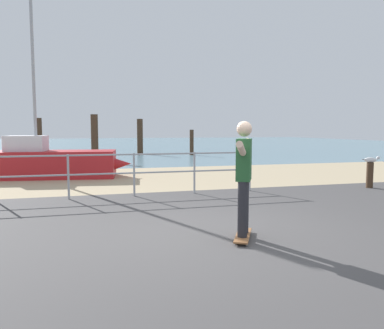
% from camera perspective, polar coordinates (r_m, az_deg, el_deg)
% --- Properties ---
extents(ground_plane, '(24.00, 10.00, 0.04)m').
position_cam_1_polar(ground_plane, '(5.08, 7.94, -13.34)').
color(ground_plane, '#474444').
rests_on(ground_plane, ground).
extents(beach_strip, '(24.00, 6.00, 0.04)m').
position_cam_1_polar(beach_strip, '(12.66, -6.55, -2.01)').
color(beach_strip, tan).
rests_on(beach_strip, ground).
extents(sea_surface, '(72.00, 50.00, 0.04)m').
position_cam_1_polar(sea_surface, '(40.49, -12.70, 2.98)').
color(sea_surface, slate).
rests_on(sea_surface, ground).
extents(railing_fence, '(10.49, 0.05, 1.05)m').
position_cam_1_polar(railing_fence, '(9.13, -22.77, -0.89)').
color(railing_fence, '#9EA0A5').
rests_on(railing_fence, ground).
extents(sailboat, '(5.05, 1.99, 5.69)m').
position_cam_1_polar(sailboat, '(13.27, -20.35, 0.31)').
color(sailboat, '#B21E23').
rests_on(sailboat, ground).
extents(skateboard, '(0.55, 0.80, 0.08)m').
position_cam_1_polar(skateboard, '(5.70, 7.65, -10.53)').
color(skateboard, brown).
rests_on(skateboard, ground).
extents(skateboarder, '(0.76, 1.32, 1.65)m').
position_cam_1_polar(skateboarder, '(5.51, 7.78, -1.00)').
color(skateboarder, '#26262B').
rests_on(skateboarder, skateboard).
extents(bollard_short, '(0.18, 0.18, 0.71)m').
position_cam_1_polar(bollard_short, '(11.41, 25.12, -1.50)').
color(bollard_short, '#422D1E').
rests_on(bollard_short, ground).
extents(seagull, '(0.46, 0.27, 0.18)m').
position_cam_1_polar(seagull, '(11.37, 25.29, 0.66)').
color(seagull, white).
rests_on(seagull, bollard_short).
extents(groyne_post_1, '(0.37, 0.37, 2.20)m').
position_cam_1_polar(groyne_post_1, '(22.03, -22.02, 3.64)').
color(groyne_post_1, '#422D1E').
rests_on(groyne_post_1, ground).
extents(groyne_post_2, '(0.36, 0.36, 2.34)m').
position_cam_1_polar(groyne_post_2, '(19.93, -14.41, 3.93)').
color(groyne_post_2, '#422D1E').
rests_on(groyne_post_2, ground).
extents(groyne_post_3, '(0.37, 0.37, 2.24)m').
position_cam_1_polar(groyne_post_3, '(24.44, -7.82, 4.17)').
color(groyne_post_3, '#422D1E').
rests_on(groyne_post_3, ground).
extents(groyne_post_4, '(0.24, 0.24, 1.56)m').
position_cam_1_polar(groyne_post_4, '(23.11, -0.05, 3.31)').
color(groyne_post_4, '#422D1E').
rests_on(groyne_post_4, ground).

